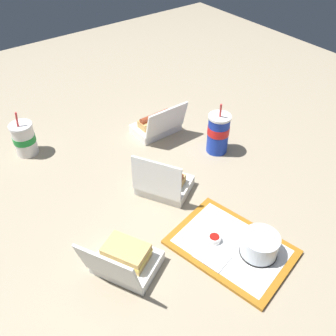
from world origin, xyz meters
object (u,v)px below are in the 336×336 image
at_px(food_tray, 231,247).
at_px(plastic_fork, 222,224).
at_px(clamshell_hotdog_corner, 157,125).
at_px(clamshell_sandwich_front, 125,260).
at_px(soda_cup_right, 24,139).
at_px(soda_cup_center, 218,133).
at_px(cake_container, 260,245).
at_px(ketchup_cup, 214,239).
at_px(clamshell_hotdog_back, 164,182).

distance_m(food_tray, plastic_fork, 0.09).
relative_size(clamshell_hotdog_corner, clamshell_sandwich_front, 0.81).
height_order(soda_cup_right, soda_cup_center, soda_cup_center).
bearing_deg(soda_cup_center, clamshell_sandwich_front, -66.44).
relative_size(food_tray, soda_cup_center, 1.80).
distance_m(cake_container, soda_cup_right, 1.02).
height_order(food_tray, soda_cup_center, soda_cup_center).
bearing_deg(clamshell_hotdog_corner, ketchup_cup, -19.61).
xyz_separation_m(plastic_fork, clamshell_sandwich_front, (-0.05, -0.35, 0.03)).
xyz_separation_m(clamshell_hotdog_corner, soda_cup_right, (-0.21, -0.52, 0.03)).
height_order(clamshell_hotdog_corner, soda_cup_right, soda_cup_right).
bearing_deg(clamshell_hotdog_back, soda_cup_center, 101.23).
bearing_deg(cake_container, soda_cup_right, -158.11).
bearing_deg(soda_cup_center, plastic_fork, -40.13).
distance_m(ketchup_cup, soda_cup_center, 0.51).
bearing_deg(ketchup_cup, plastic_fork, 117.38).
distance_m(food_tray, clamshell_sandwich_front, 0.34).
relative_size(cake_container, soda_cup_center, 0.51).
distance_m(cake_container, clamshell_hotdog_corner, 0.75).
distance_m(cake_container, plastic_fork, 0.16).
bearing_deg(clamshell_sandwich_front, food_tray, 65.93).
distance_m(cake_container, clamshell_sandwich_front, 0.41).
bearing_deg(soda_cup_center, cake_container, -29.06).
bearing_deg(food_tray, cake_container, 35.14).
distance_m(clamshell_hotdog_corner, soda_cup_right, 0.56).
distance_m(plastic_fork, clamshell_sandwich_front, 0.35).
relative_size(food_tray, plastic_fork, 3.80).
height_order(clamshell_sandwich_front, soda_cup_right, soda_cup_right).
xyz_separation_m(ketchup_cup, clamshell_hotdog_corner, (-0.62, 0.22, 0.01)).
bearing_deg(clamshell_hotdog_back, cake_container, 8.38).
height_order(ketchup_cup, plastic_fork, ketchup_cup).
distance_m(ketchup_cup, plastic_fork, 0.08).
height_order(clamshell_hotdog_corner, clamshell_hotdog_back, clamshell_hotdog_back).
height_order(clamshell_sandwich_front, soda_cup_center, soda_cup_center).
bearing_deg(food_tray, clamshell_hotdog_back, -177.98).
xyz_separation_m(food_tray, clamshell_hotdog_back, (-0.34, -0.01, 0.04)).
bearing_deg(food_tray, soda_cup_center, 142.44).
relative_size(food_tray, cake_container, 3.56).
bearing_deg(plastic_fork, ketchup_cup, -90.01).
relative_size(plastic_fork, soda_cup_right, 0.55).
height_order(food_tray, ketchup_cup, ketchup_cup).
relative_size(soda_cup_right, soda_cup_center, 0.86).
bearing_deg(soda_cup_right, plastic_fork, 25.05).
bearing_deg(cake_container, clamshell_sandwich_front, -120.11).
distance_m(ketchup_cup, clamshell_sandwich_front, 0.29).
bearing_deg(clamshell_sandwich_front, ketchup_cup, 71.62).
distance_m(food_tray, ketchup_cup, 0.06).
bearing_deg(food_tray, soda_cup_right, -159.29).
distance_m(clamshell_hotdog_back, soda_cup_center, 0.34).
xyz_separation_m(ketchup_cup, clamshell_sandwich_front, (-0.09, -0.28, 0.02)).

